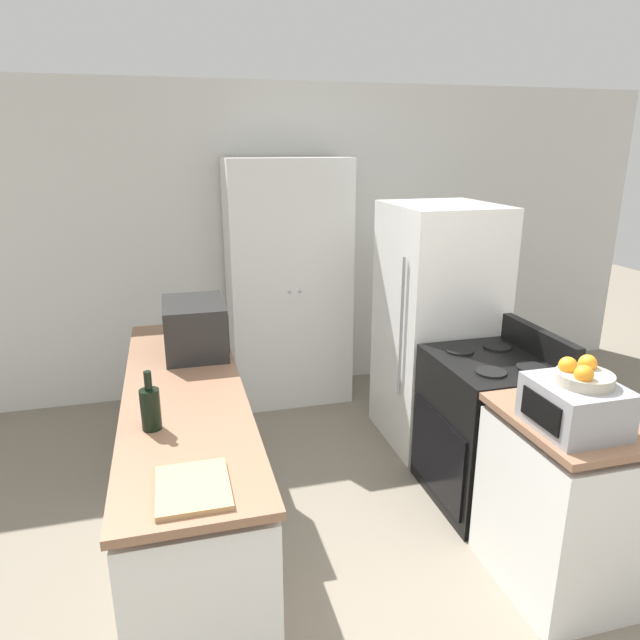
% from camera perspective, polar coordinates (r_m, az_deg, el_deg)
% --- Properties ---
extents(wall_back, '(7.00, 0.06, 2.60)m').
position_cam_1_polar(wall_back, '(4.96, -4.50, 7.70)').
color(wall_back, silver).
rests_on(wall_back, ground_plane).
extents(counter_left, '(0.60, 2.29, 0.91)m').
position_cam_1_polar(counter_left, '(3.24, -12.89, -14.32)').
color(counter_left, silver).
rests_on(counter_left, ground_plane).
extents(counter_right, '(0.60, 0.70, 0.91)m').
position_cam_1_polar(counter_right, '(3.14, 23.24, -16.59)').
color(counter_right, silver).
rests_on(counter_right, ground_plane).
extents(pantry_cabinet, '(0.98, 0.55, 2.02)m').
position_cam_1_polar(pantry_cabinet, '(4.73, -3.21, 3.65)').
color(pantry_cabinet, silver).
rests_on(pantry_cabinet, ground_plane).
extents(stove, '(0.66, 0.74, 1.07)m').
position_cam_1_polar(stove, '(3.65, 16.41, -10.41)').
color(stove, black).
rests_on(stove, ground_plane).
extents(refrigerator, '(0.73, 0.79, 1.73)m').
position_cam_1_polar(refrigerator, '(4.16, 11.58, -0.64)').
color(refrigerator, white).
rests_on(refrigerator, ground_plane).
extents(microwave, '(0.36, 0.49, 0.31)m').
position_cam_1_polar(microwave, '(3.46, -12.40, -0.73)').
color(microwave, black).
rests_on(microwave, counter_left).
extents(wine_bottle, '(0.09, 0.09, 0.27)m').
position_cam_1_polar(wine_bottle, '(2.62, -16.59, -8.40)').
color(wine_bottle, black).
rests_on(wine_bottle, counter_left).
extents(toaster_oven, '(0.35, 0.37, 0.21)m').
position_cam_1_polar(toaster_oven, '(2.74, 24.12, -7.86)').
color(toaster_oven, '#939399').
rests_on(toaster_oven, counter_right).
extents(fruit_bowl, '(0.24, 0.24, 0.11)m').
position_cam_1_polar(fruit_bowl, '(2.69, 24.79, -5.00)').
color(fruit_bowl, '#B2A893').
rests_on(fruit_bowl, toaster_oven).
extents(cutting_board, '(0.26, 0.32, 0.02)m').
position_cam_1_polar(cutting_board, '(2.20, -12.59, -16.03)').
color(cutting_board, tan).
rests_on(cutting_board, counter_left).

